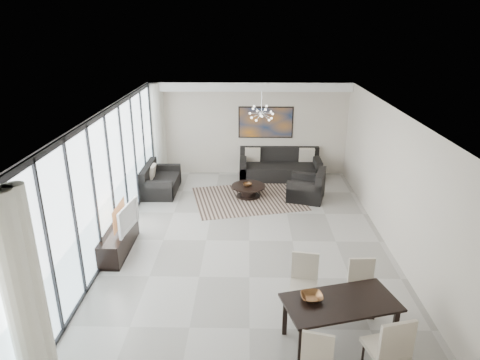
{
  "coord_description": "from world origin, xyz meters",
  "views": [
    {
      "loc": [
        -0.05,
        -8.42,
        4.62
      ],
      "look_at": [
        -0.22,
        0.51,
        1.25
      ],
      "focal_mm": 32.0,
      "sensor_mm": 36.0,
      "label": 1
    }
  ],
  "objects_px": {
    "coffee_table": "(248,190)",
    "tv_console": "(119,240)",
    "dining_table": "(340,306)",
    "sofa_main": "(280,168)",
    "television": "(124,217)"
  },
  "relations": [
    {
      "from": "coffee_table",
      "to": "tv_console",
      "type": "xyz_separation_m",
      "value": [
        -2.74,
        -3.02,
        0.07
      ]
    },
    {
      "from": "television",
      "to": "coffee_table",
      "type": "bearing_deg",
      "value": -33.35
    },
    {
      "from": "coffee_table",
      "to": "dining_table",
      "type": "relative_size",
      "value": 0.51
    },
    {
      "from": "coffee_table",
      "to": "dining_table",
      "type": "xyz_separation_m",
      "value": [
        1.37,
        -5.64,
        0.43
      ]
    },
    {
      "from": "dining_table",
      "to": "television",
      "type": "bearing_deg",
      "value": 146.32
    },
    {
      "from": "tv_console",
      "to": "sofa_main",
      "type": "bearing_deg",
      "value": 50.94
    },
    {
      "from": "coffee_table",
      "to": "television",
      "type": "relative_size",
      "value": 0.96
    },
    {
      "from": "tv_console",
      "to": "dining_table",
      "type": "bearing_deg",
      "value": -32.45
    },
    {
      "from": "coffee_table",
      "to": "tv_console",
      "type": "bearing_deg",
      "value": -132.16
    },
    {
      "from": "sofa_main",
      "to": "dining_table",
      "type": "relative_size",
      "value": 1.34
    },
    {
      "from": "coffee_table",
      "to": "tv_console",
      "type": "height_order",
      "value": "tv_console"
    },
    {
      "from": "coffee_table",
      "to": "dining_table",
      "type": "height_order",
      "value": "dining_table"
    },
    {
      "from": "coffee_table",
      "to": "television",
      "type": "distance_m",
      "value": 4.0
    },
    {
      "from": "sofa_main",
      "to": "tv_console",
      "type": "bearing_deg",
      "value": -129.06
    },
    {
      "from": "tv_console",
      "to": "dining_table",
      "type": "distance_m",
      "value": 4.88
    }
  ]
}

